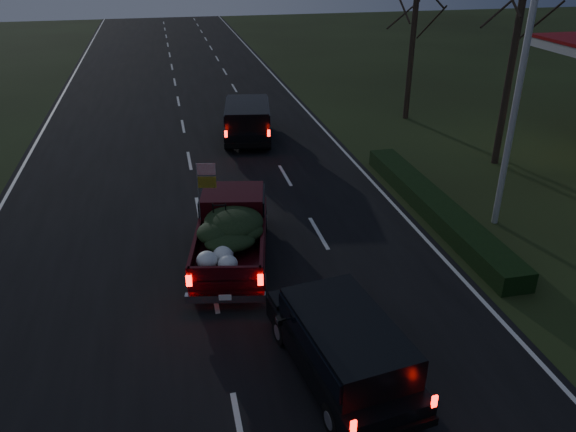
{
  "coord_description": "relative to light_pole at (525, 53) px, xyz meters",
  "views": [
    {
      "loc": [
        -0.8,
        -12.68,
        8.4
      ],
      "look_at": [
        2.35,
        1.37,
        1.3
      ],
      "focal_mm": 35.0,
      "sensor_mm": 36.0,
      "label": 1
    }
  ],
  "objects": [
    {
      "name": "light_pole",
      "position": [
        0.0,
        0.0,
        0.0
      ],
      "size": [
        0.5,
        0.9,
        9.16
      ],
      "color": "silver",
      "rests_on": "ground"
    },
    {
      "name": "ground",
      "position": [
        -9.5,
        -2.0,
        -5.48
      ],
      "size": [
        120.0,
        120.0,
        0.0
      ],
      "primitive_type": "plane",
      "color": "black",
      "rests_on": "ground"
    },
    {
      "name": "lead_suv",
      "position": [
        -6.62,
        10.32,
        -4.43
      ],
      "size": [
        2.75,
        5.1,
        1.39
      ],
      "rotation": [
        0.0,
        0.0,
        -0.16
      ],
      "color": "black",
      "rests_on": "ground"
    },
    {
      "name": "bare_tree_far",
      "position": [
        2.0,
        12.0,
        -0.25
      ],
      "size": [
        3.6,
        3.6,
        7.0
      ],
      "color": "black",
      "rests_on": "ground"
    },
    {
      "name": "hedge_row",
      "position": [
        -1.7,
        1.0,
        -5.18
      ],
      "size": [
        1.0,
        10.0,
        0.6
      ],
      "primitive_type": "cube",
      "color": "black",
      "rests_on": "ground"
    },
    {
      "name": "road_asphalt",
      "position": [
        -9.5,
        -2.0,
        -5.47
      ],
      "size": [
        14.0,
        120.0,
        0.02
      ],
      "primitive_type": "cube",
      "color": "black",
      "rests_on": "ground"
    },
    {
      "name": "pickup_truck",
      "position": [
        -8.76,
        -0.42,
        -4.49
      ],
      "size": [
        2.84,
        5.32,
        2.65
      ],
      "rotation": [
        0.0,
        0.0,
        -0.19
      ],
      "color": "#35070D",
      "rests_on": "ground"
    },
    {
      "name": "rear_suv",
      "position": [
        -7.16,
        -5.93,
        -4.53
      ],
      "size": [
        2.45,
        4.58,
        1.25
      ],
      "rotation": [
        0.0,
        0.0,
        0.15
      ],
      "color": "black",
      "rests_on": "ground"
    },
    {
      "name": "bare_tree_mid",
      "position": [
        3.0,
        5.0,
        0.87
      ],
      "size": [
        3.6,
        3.6,
        8.5
      ],
      "color": "black",
      "rests_on": "ground"
    }
  ]
}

